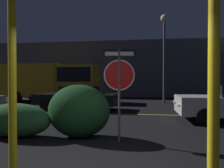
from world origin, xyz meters
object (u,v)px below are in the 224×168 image
object	(u,v)px
stop_sign	(119,76)
street_lamp	(164,40)
passing_car_2	(78,97)
hedge_bush_2	(79,111)
yellow_pole_right	(214,76)
yellow_pole_left	(12,72)
delivery_truck	(53,80)
hedge_bush_1	(16,120)

from	to	relation	value
stop_sign	street_lamp	size ratio (longest dim) A/B	0.39
passing_car_2	hedge_bush_2	bearing A→B (deg)	-158.60
hedge_bush_2	street_lamp	size ratio (longest dim) A/B	0.28
stop_sign	yellow_pole_right	xyz separation A→B (m)	(1.56, -2.46, -0.05)
yellow_pole_left	delivery_truck	distance (m)	12.83
hedge_bush_1	street_lamp	xyz separation A→B (m)	(4.92, 9.97, 3.91)
stop_sign	yellow_pole_right	distance (m)	2.92
stop_sign	hedge_bush_1	xyz separation A→B (m)	(-2.92, 0.06, -1.23)
hedge_bush_1	passing_car_2	bearing A→B (deg)	90.03
yellow_pole_right	passing_car_2	xyz separation A→B (m)	(-4.48, 8.29, -0.99)
stop_sign	passing_car_2	xyz separation A→B (m)	(-2.92, 5.83, -1.04)
yellow_pole_right	stop_sign	bearing A→B (deg)	122.30
yellow_pole_right	yellow_pole_left	bearing A→B (deg)	174.16
hedge_bush_1	hedge_bush_2	world-z (taller)	hedge_bush_2
yellow_pole_right	passing_car_2	distance (m)	9.48
street_lamp	passing_car_2	bearing A→B (deg)	-139.57
hedge_bush_1	delivery_truck	xyz separation A→B (m)	(-3.17, 9.81, 1.12)
stop_sign	hedge_bush_2	bearing A→B (deg)	158.03
yellow_pole_right	hedge_bush_2	xyz separation A→B (m)	(-2.72, 2.75, -0.91)
hedge_bush_2	street_lamp	world-z (taller)	street_lamp
yellow_pole_right	street_lamp	distance (m)	12.79
yellow_pole_left	hedge_bush_2	size ratio (longest dim) A/B	1.99
yellow_pole_left	yellow_pole_right	distance (m)	3.16
yellow_pole_right	street_lamp	world-z (taller)	street_lamp
hedge_bush_1	delivery_truck	size ratio (longest dim) A/B	0.29
hedge_bush_1	hedge_bush_2	distance (m)	1.79
stop_sign	hedge_bush_2	distance (m)	1.54
yellow_pole_left	yellow_pole_right	world-z (taller)	yellow_pole_left
hedge_bush_2	delivery_truck	distance (m)	10.81
stop_sign	hedge_bush_2	xyz separation A→B (m)	(-1.16, 0.28, -0.97)
street_lamp	yellow_pole_right	bearing A→B (deg)	-92.05
stop_sign	passing_car_2	distance (m)	6.60
yellow_pole_left	hedge_bush_1	xyz separation A→B (m)	(-1.34, 2.20, -1.26)
hedge_bush_2	street_lamp	bearing A→B (deg)	71.99
hedge_bush_2	delivery_truck	world-z (taller)	delivery_truck
street_lamp	delivery_truck	bearing A→B (deg)	-178.89
hedge_bush_1	stop_sign	bearing A→B (deg)	-1.17
stop_sign	yellow_pole_left	distance (m)	2.66
yellow_pole_right	passing_car_2	world-z (taller)	yellow_pole_right
yellow_pole_right	delivery_truck	xyz separation A→B (m)	(-7.65, 12.33, -0.05)
yellow_pole_left	hedge_bush_2	bearing A→B (deg)	80.19
yellow_pole_right	passing_car_2	bearing A→B (deg)	118.38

